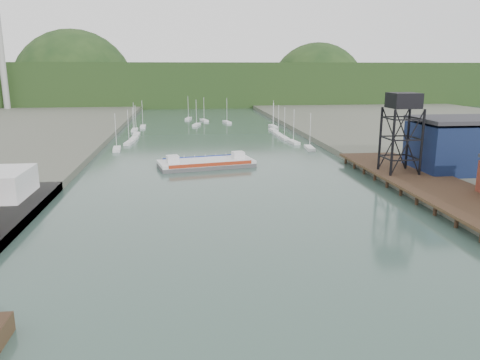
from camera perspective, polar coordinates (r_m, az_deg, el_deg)
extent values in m
cube|color=black|center=(91.01, 23.30, -0.97)|extent=(14.00, 70.00, 0.50)
cylinder|color=black|center=(88.43, 19.87, -1.80)|extent=(0.60, 0.60, 2.20)
cylinder|color=black|center=(94.40, 26.39, -1.48)|extent=(0.60, 0.60, 2.20)
cylinder|color=black|center=(96.10, 18.13, 4.30)|extent=(0.50, 0.50, 13.00)
cylinder|color=black|center=(98.77, 21.30, 4.28)|extent=(0.50, 0.50, 13.00)
cylinder|color=black|center=(101.50, 16.72, 4.86)|extent=(0.50, 0.50, 13.00)
cylinder|color=black|center=(104.04, 19.77, 4.83)|extent=(0.50, 0.50, 13.00)
cube|color=black|center=(99.23, 19.34, 9.14)|extent=(5.50, 5.50, 3.00)
cube|color=#0B1833|center=(109.37, 25.56, 3.60)|extent=(20.00, 14.00, 10.00)
cube|color=#2D2D33|center=(108.65, 25.87, 6.67)|extent=(20.50, 14.50, 0.80)
cube|color=silver|center=(138.07, -14.79, 3.65)|extent=(2.67, 7.65, 0.90)
cube|color=silver|center=(148.96, -13.35, 4.43)|extent=(2.81, 7.67, 0.90)
cube|color=silver|center=(157.62, -12.80, 4.94)|extent=(2.35, 7.59, 0.90)
cube|color=silver|center=(167.40, -12.51, 5.44)|extent=(2.01, 7.50, 0.90)
cube|color=silver|center=(179.66, -12.73, 5.96)|extent=(2.00, 7.50, 0.90)
cube|color=silver|center=(189.17, -11.74, 6.38)|extent=(2.16, 7.54, 0.90)
cube|color=silver|center=(136.79, 8.48, 3.86)|extent=(2.53, 7.62, 0.90)
cube|color=silver|center=(147.24, 6.51, 4.61)|extent=(2.76, 7.67, 0.90)
cube|color=silver|center=(155.48, 5.41, 5.10)|extent=(2.22, 7.56, 0.90)
cube|color=silver|center=(164.15, 4.68, 5.56)|extent=(2.18, 7.54, 0.90)
cube|color=silver|center=(175.02, 4.08, 6.07)|extent=(2.46, 7.61, 0.90)
cube|color=silver|center=(186.72, 4.04, 6.53)|extent=(2.48, 7.61, 0.90)
cube|color=silver|center=(192.38, -5.32, 6.72)|extent=(3.78, 7.76, 0.90)
cube|color=silver|center=(201.11, -1.60, 7.06)|extent=(3.31, 7.74, 0.90)
cube|color=silver|center=(208.41, -4.40, 7.25)|extent=(3.76, 7.76, 0.90)
cube|color=silver|center=(216.17, -6.31, 7.44)|extent=(3.40, 7.74, 0.90)
cylinder|color=#A2A39E|center=(282.03, -27.09, 13.52)|extent=(3.20, 3.20, 60.00)
cube|color=black|center=(331.27, -5.56, 11.56)|extent=(500.00, 120.00, 28.00)
sphere|color=black|center=(338.95, -19.41, 10.24)|extent=(80.00, 80.00, 80.00)
sphere|color=black|center=(355.32, 9.34, 10.61)|extent=(70.00, 70.00, 70.00)
cube|color=#4D4D4F|center=(111.44, -4.13, 1.84)|extent=(23.56, 13.22, 0.89)
cube|color=silver|center=(111.28, -4.14, 2.24)|extent=(23.56, 13.22, 0.71)
cube|color=#9D2A11|center=(106.99, -3.53, 1.89)|extent=(19.17, 4.11, 0.80)
cube|color=navy|center=(115.52, -4.70, 2.74)|extent=(19.17, 4.11, 0.80)
cube|color=silver|center=(109.39, -8.21, 2.51)|extent=(3.15, 3.15, 1.78)
cube|color=silver|center=(113.30, -0.22, 3.03)|extent=(3.15, 3.15, 1.78)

